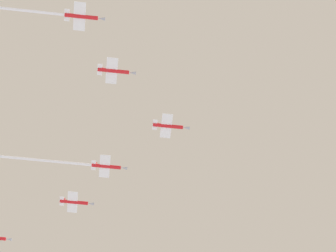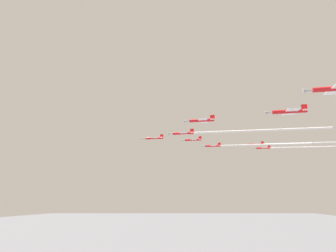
% 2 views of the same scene
% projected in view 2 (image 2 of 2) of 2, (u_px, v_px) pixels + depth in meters
% --- Properties ---
extents(jet_lead, '(10.17, 9.47, 2.44)m').
position_uv_depth(jet_lead, '(154.00, 138.00, 133.15)').
color(jet_lead, red).
extents(jet_port_inner, '(49.95, 44.93, 2.44)m').
position_uv_depth(jet_port_inner, '(229.00, 132.00, 108.83)').
color(jet_port_inner, red).
extents(jet_starboard_inner, '(10.17, 9.47, 2.44)m').
position_uv_depth(jet_starboard_inner, '(193.00, 140.00, 144.61)').
color(jet_starboard_inner, red).
extents(jet_port_outer, '(10.17, 9.47, 2.44)m').
position_uv_depth(jet_port_outer, '(201.00, 120.00, 96.03)').
color(jet_port_outer, red).
extents(jet_starboard_outer, '(47.09, 42.37, 2.44)m').
position_uv_depth(jet_starboard_outer, '(243.00, 145.00, 153.22)').
color(jet_starboard_outer, red).
extents(jet_center_rear, '(10.17, 9.47, 2.44)m').
position_uv_depth(jet_center_rear, '(288.00, 111.00, 73.99)').
color(jet_center_rear, red).
extents(jet_port_trail, '(58.51, 52.61, 2.44)m').
position_uv_depth(jet_port_trail, '(298.00, 143.00, 161.32)').
color(jet_port_trail, red).
extents(jet_starboard_trail, '(10.17, 9.47, 2.44)m').
position_uv_depth(jet_starboard_trail, '(335.00, 89.00, 57.25)').
color(jet_starboard_trail, red).
extents(jet_tail_end, '(45.87, 41.27, 2.44)m').
position_uv_depth(jet_tail_end, '(290.00, 147.00, 176.91)').
color(jet_tail_end, red).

